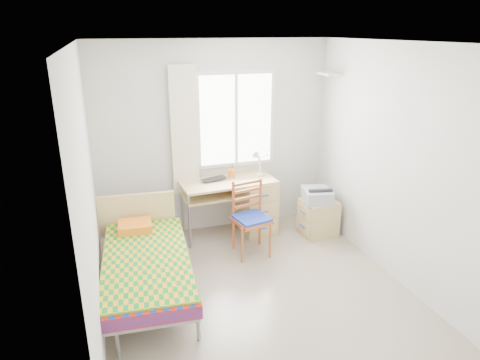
# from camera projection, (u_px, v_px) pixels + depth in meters

# --- Properties ---
(floor) EXTENTS (3.50, 3.50, 0.00)m
(floor) POSITION_uv_depth(u_px,v_px,m) (257.00, 292.00, 4.66)
(floor) COLOR #BCAD93
(floor) RESTS_ON ground
(ceiling) EXTENTS (3.50, 3.50, 0.00)m
(ceiling) POSITION_uv_depth(u_px,v_px,m) (261.00, 42.00, 3.79)
(ceiling) COLOR white
(ceiling) RESTS_ON wall_back
(wall_back) EXTENTS (3.20, 0.00, 3.20)m
(wall_back) POSITION_uv_depth(u_px,v_px,m) (214.00, 139.00, 5.79)
(wall_back) COLOR silver
(wall_back) RESTS_ON ground
(wall_left) EXTENTS (0.00, 3.50, 3.50)m
(wall_left) POSITION_uv_depth(u_px,v_px,m) (89.00, 199.00, 3.76)
(wall_left) COLOR silver
(wall_left) RESTS_ON ground
(wall_right) EXTENTS (0.00, 3.50, 3.50)m
(wall_right) POSITION_uv_depth(u_px,v_px,m) (396.00, 165.00, 4.69)
(wall_right) COLOR silver
(wall_right) RESTS_ON ground
(window) EXTENTS (1.10, 0.04, 1.30)m
(window) POSITION_uv_depth(u_px,v_px,m) (236.00, 120.00, 5.77)
(window) COLOR white
(window) RESTS_ON wall_back
(curtain) EXTENTS (0.35, 0.05, 1.70)m
(curtain) POSITION_uv_depth(u_px,v_px,m) (184.00, 131.00, 5.56)
(curtain) COLOR #F1E2C7
(curtain) RESTS_ON wall_back
(floating_shelf) EXTENTS (0.20, 0.32, 0.03)m
(floating_shelf) POSITION_uv_depth(u_px,v_px,m) (329.00, 74.00, 5.62)
(floating_shelf) COLOR white
(floating_shelf) RESTS_ON wall_right
(bed) EXTENTS (1.04, 1.98, 0.83)m
(bed) POSITION_uv_depth(u_px,v_px,m) (146.00, 259.00, 4.53)
(bed) COLOR gray
(bed) RESTS_ON floor
(desk) EXTENTS (1.30, 0.66, 0.79)m
(desk) POSITION_uv_depth(u_px,v_px,m) (252.00, 203.00, 5.95)
(desk) COLOR #E0B175
(desk) RESTS_ON floor
(chair) EXTENTS (0.48, 0.48, 0.94)m
(chair) POSITION_uv_depth(u_px,v_px,m) (251.00, 214.00, 5.35)
(chair) COLOR #A83F20
(chair) RESTS_ON floor
(cabinet) EXTENTS (0.48, 0.43, 0.50)m
(cabinet) POSITION_uv_depth(u_px,v_px,m) (318.00, 218.00, 5.90)
(cabinet) COLOR tan
(cabinet) RESTS_ON floor
(printer) EXTENTS (0.43, 0.48, 0.18)m
(printer) POSITION_uv_depth(u_px,v_px,m) (317.00, 195.00, 5.79)
(printer) COLOR #9C9FA4
(printer) RESTS_ON cabinet
(laptop) EXTENTS (0.40, 0.32, 0.03)m
(laptop) POSITION_uv_depth(u_px,v_px,m) (216.00, 180.00, 5.70)
(laptop) COLOR black
(laptop) RESTS_ON desk
(pen_cup) EXTENTS (0.11, 0.11, 0.11)m
(pen_cup) POSITION_uv_depth(u_px,v_px,m) (232.00, 173.00, 5.85)
(pen_cup) COLOR orange
(pen_cup) RESTS_ON desk
(task_lamp) EXTENTS (0.22, 0.32, 0.40)m
(task_lamp) POSITION_uv_depth(u_px,v_px,m) (259.00, 161.00, 5.72)
(task_lamp) COLOR white
(task_lamp) RESTS_ON desk
(book) EXTENTS (0.23, 0.27, 0.02)m
(book) POSITION_uv_depth(u_px,v_px,m) (212.00, 196.00, 5.74)
(book) COLOR gray
(book) RESTS_ON desk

